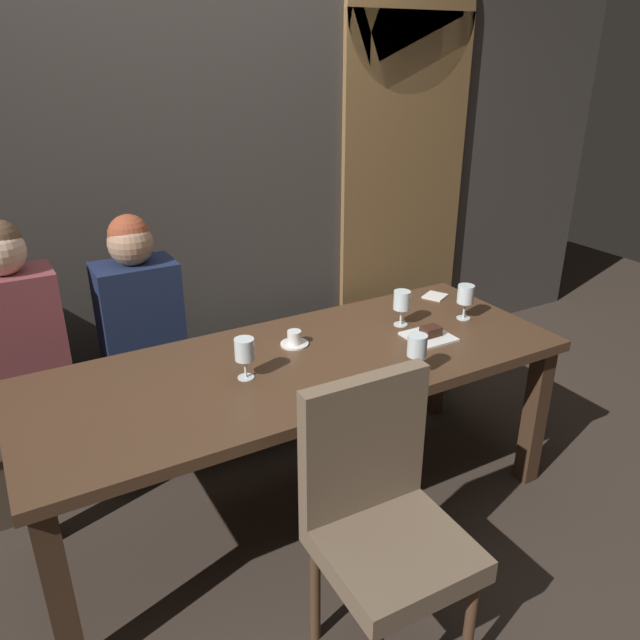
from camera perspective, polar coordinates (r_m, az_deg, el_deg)
name	(u,v)px	position (r m, az deg, el deg)	size (l,w,h in m)	color
ground	(302,506)	(2.91, -1.68, -16.80)	(9.00, 9.00, 0.00)	#382D26
back_wall_tiled	(186,133)	(3.37, -12.24, 16.51)	(6.00, 0.12, 3.00)	#423D38
arched_door	(405,144)	(3.95, 7.90, 15.81)	(0.90, 0.05, 2.55)	olive
dining_table	(300,380)	(2.54, -1.85, -5.52)	(2.20, 0.84, 0.74)	#412B1C
banquette_bench	(239,394)	(3.30, -7.49, -6.76)	(2.50, 0.44, 0.45)	#4A3C2E
chair_near_side	(381,510)	(2.04, 5.63, -17.04)	(0.45, 0.45, 0.98)	#4C3321
diner_redhead	(15,323)	(2.88, -26.31, -0.22)	(0.36, 0.24, 0.83)	brown
diner_bearded	(138,304)	(2.95, -16.44, 1.43)	(0.36, 0.24, 0.79)	#192342
wine_glass_end_left	(417,347)	(2.37, 8.95, -2.44)	(0.08, 0.08, 0.16)	silver
wine_glass_far_right	(466,295)	(2.92, 13.31, 2.24)	(0.08, 0.08, 0.16)	silver
wine_glass_near_right	(245,350)	(2.33, -6.98, -2.81)	(0.08, 0.08, 0.16)	silver
wine_glass_near_left	(402,302)	(2.79, 7.56, 1.66)	(0.08, 0.08, 0.16)	silver
espresso_cup	(294,339)	(2.62, -2.38, -1.78)	(0.12, 0.12, 0.06)	white
dessert_plate	(429,335)	(2.73, 10.06, -1.34)	(0.19, 0.19, 0.05)	white
folded_napkin	(435,296)	(3.19, 10.57, 2.19)	(0.11, 0.10, 0.01)	silver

